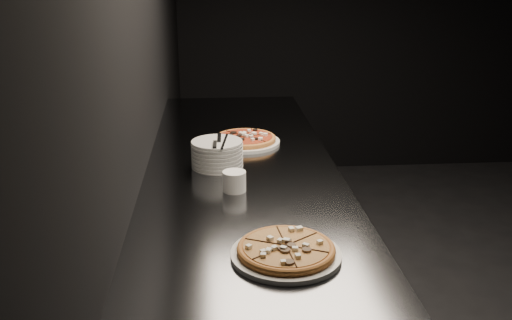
{
  "coord_description": "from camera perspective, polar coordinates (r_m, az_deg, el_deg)",
  "views": [
    {
      "loc": [
        -2.24,
        -2.08,
        1.68
      ],
      "look_at": [
        -2.08,
        -0.06,
        0.97
      ],
      "focal_mm": 40.0,
      "sensor_mm": 36.0,
      "label": 1
    }
  ],
  "objects": [
    {
      "name": "counter",
      "position": [
        2.41,
        -1.33,
        -11.11
      ],
      "size": [
        0.74,
        2.44,
        0.92
      ],
      "color": "#57595E",
      "rests_on": "floor"
    },
    {
      "name": "wall_left",
      "position": [
        2.11,
        -11.8,
        11.29
      ],
      "size": [
        0.02,
        5.0,
        2.8
      ],
      "primitive_type": "cube",
      "color": "black",
      "rests_on": "floor"
    },
    {
      "name": "ramekin",
      "position": [
        1.98,
        -2.18,
        -2.08
      ],
      "size": [
        0.08,
        0.08,
        0.07
      ],
      "color": "white",
      "rests_on": "counter"
    },
    {
      "name": "pizza_mushroom",
      "position": [
        1.56,
        3.02,
        -9.05
      ],
      "size": [
        0.35,
        0.35,
        0.03
      ],
      "rotation": [
        0.0,
        0.0,
        -0.42
      ],
      "color": "silver",
      "rests_on": "counter"
    },
    {
      "name": "cutlery",
      "position": [
        2.19,
        -3.73,
        1.85
      ],
      "size": [
        0.08,
        0.21,
        0.01
      ],
      "rotation": [
        0.0,
        0.0,
        -0.03
      ],
      "color": "silver",
      "rests_on": "plate_stack"
    },
    {
      "name": "plate_stack",
      "position": [
        2.22,
        -3.91,
        0.62
      ],
      "size": [
        0.2,
        0.2,
        0.1
      ],
      "color": "silver",
      "rests_on": "counter"
    },
    {
      "name": "pizza_tomato",
      "position": [
        2.5,
        -1.09,
        2.06
      ],
      "size": [
        0.32,
        0.32,
        0.04
      ],
      "rotation": [
        0.0,
        0.0,
        0.21
      ],
      "color": "silver",
      "rests_on": "counter"
    }
  ]
}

